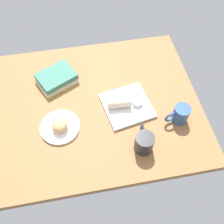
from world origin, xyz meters
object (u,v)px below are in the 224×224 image
sauce_cup (137,102)px  second_mug (180,114)px  round_plate (60,127)px  coffee_mug (144,142)px  book_stack (57,79)px  breakfast_wrap (119,102)px  scone_pastry (60,125)px  square_plate (127,106)px

sauce_cup → second_mug: (-18.50, 11.82, 1.83)cm
round_plate → coffee_mug: bearing=155.2°
coffee_mug → round_plate: bearing=-24.8°
book_stack → second_mug: 68.46cm
sauce_cup → book_stack: (40.01, -23.67, -0.18)cm
breakfast_wrap → coffee_mug: 25.16cm
book_stack → second_mug: size_ratio=1.87×
breakfast_wrap → second_mug: bearing=70.5°
coffee_mug → scone_pastry: bearing=-23.8°
round_plate → book_stack: size_ratio=0.81×
square_plate → breakfast_wrap: 5.58cm
breakfast_wrap → second_mug: size_ratio=0.96×
sauce_cup → coffee_mug: coffee_mug is taller
scone_pastry → square_plate: size_ratio=0.35×
coffee_mug → breakfast_wrap: bearing=-74.7°
book_stack → square_plate: bearing=146.2°
book_stack → second_mug: bearing=148.8°
round_plate → coffee_mug: (-37.70, 17.43, 4.44)cm
scone_pastry → square_plate: bearing=-167.9°
coffee_mug → second_mug: (-21.30, -11.78, -0.38)cm
scone_pastry → second_mug: (-58.67, 4.70, 0.55)cm
second_mug → book_stack: bearing=-31.2°
round_plate → breakfast_wrap: breakfast_wrap is taller
round_plate → square_plate: 35.86cm
square_plate → coffee_mug: bearing=95.8°
scone_pastry → breakfast_wrap: size_ratio=0.66×
square_plate → sauce_cup: bearing=176.0°
sauce_cup → coffee_mug: (2.80, 23.59, 2.21)cm
sauce_cup → breakfast_wrap: 9.58cm
round_plate → breakfast_wrap: bearing=-167.6°
coffee_mug → square_plate: bearing=-84.2°
sauce_cup → second_mug: second_mug is taller
square_plate → book_stack: 41.90cm
square_plate → breakfast_wrap: size_ratio=1.90×
sauce_cup → breakfast_wrap: (9.43, -0.67, 1.54)cm
square_plate → sauce_cup: (-5.24, 0.37, 2.13)cm
breakfast_wrap → book_stack: bearing=-122.4°
scone_pastry → sauce_cup: size_ratio=1.57×
book_stack → scone_pastry: bearing=89.7°
scone_pastry → square_plate: 35.88cm
square_plate → sauce_cup: size_ratio=4.50×
scone_pastry → round_plate: bearing=-70.7°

